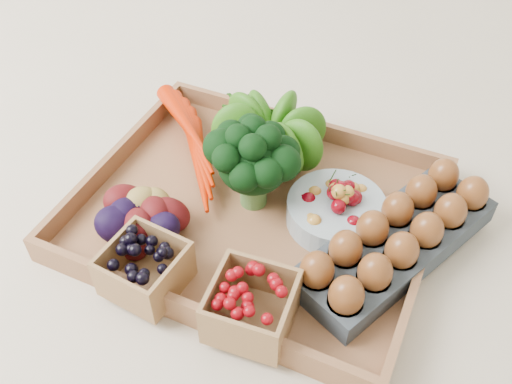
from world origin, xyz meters
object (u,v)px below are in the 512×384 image
at_px(tray, 256,215).
at_px(broccoli, 253,176).
at_px(cherry_bowl, 336,212).
at_px(egg_carton, 395,245).

xyz_separation_m(tray, broccoli, (-0.01, 0.02, 0.06)).
bearing_deg(broccoli, cherry_bowl, 6.57).
bearing_deg(egg_carton, cherry_bowl, -170.13).
distance_m(tray, egg_carton, 0.23).
relative_size(broccoli, egg_carton, 0.42).
bearing_deg(broccoli, egg_carton, -2.59).
distance_m(broccoli, cherry_bowl, 0.14).
xyz_separation_m(tray, cherry_bowl, (0.12, 0.03, 0.03)).
xyz_separation_m(broccoli, egg_carton, (0.24, -0.01, -0.04)).
relative_size(tray, cherry_bowl, 3.53).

